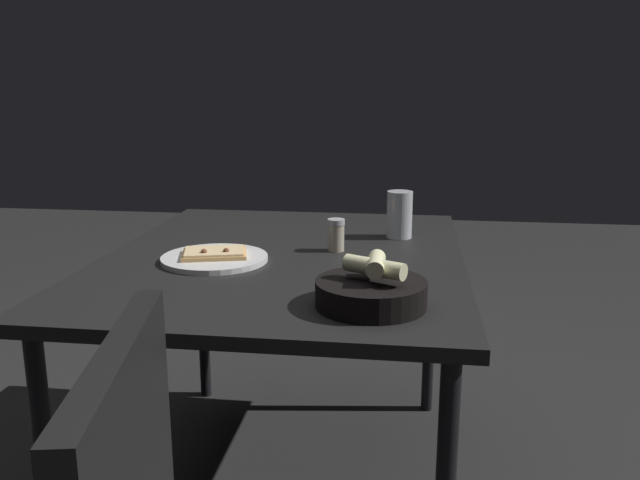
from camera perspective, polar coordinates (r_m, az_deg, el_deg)
dining_table at (r=1.79m, az=-3.07°, el=-2.95°), size 1.19×0.95×0.71m
pizza_plate at (r=1.72m, az=-9.16°, el=-1.50°), size 0.28×0.28×0.04m
bread_basket at (r=1.35m, az=4.46°, el=-4.47°), size 0.23×0.23×0.11m
beer_glass at (r=1.96m, az=6.92°, el=2.02°), size 0.08×0.08×0.14m
pepper_shaker at (r=1.80m, az=1.41°, el=0.28°), size 0.05×0.05×0.09m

